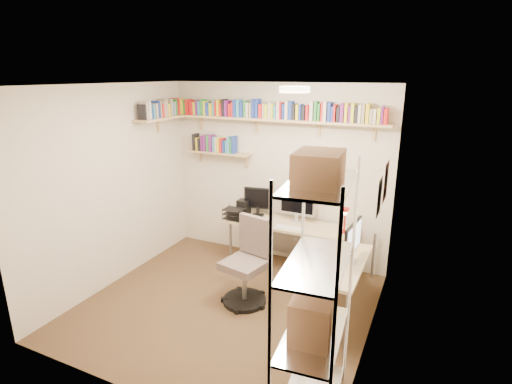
# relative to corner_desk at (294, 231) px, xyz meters

# --- Properties ---
(ground) EXTENTS (3.20, 3.20, 0.00)m
(ground) POSITION_rel_corner_desk_xyz_m (-0.47, -0.96, -0.66)
(ground) COLOR #3F2E1B
(ground) RESTS_ON ground
(room_shell) EXTENTS (3.24, 3.04, 2.52)m
(room_shell) POSITION_rel_corner_desk_xyz_m (-0.47, -0.96, 0.89)
(room_shell) COLOR beige
(room_shell) RESTS_ON ground
(wall_shelves) EXTENTS (3.12, 1.09, 0.80)m
(wall_shelves) POSITION_rel_corner_desk_xyz_m (-0.90, 0.33, 1.37)
(wall_shelves) COLOR tan
(wall_shelves) RESTS_ON ground
(corner_desk) EXTENTS (2.04, 1.69, 1.15)m
(corner_desk) POSITION_rel_corner_desk_xyz_m (0.00, 0.00, 0.00)
(corner_desk) COLOR #CBBC84
(corner_desk) RESTS_ON ground
(office_chair) EXTENTS (0.55, 0.56, 1.02)m
(office_chair) POSITION_rel_corner_desk_xyz_m (-0.30, -0.76, -0.23)
(office_chair) COLOR black
(office_chair) RESTS_ON ground
(wire_rack) EXTENTS (0.50, 0.91, 2.14)m
(wire_rack) POSITION_rel_corner_desk_xyz_m (0.89, -2.10, 0.58)
(wire_rack) COLOR silver
(wire_rack) RESTS_ON ground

